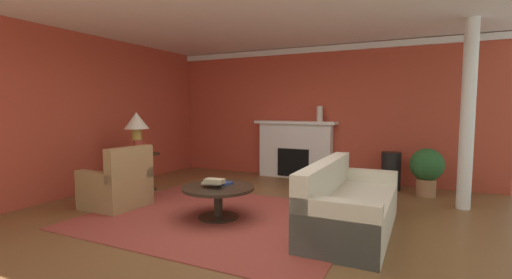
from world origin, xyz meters
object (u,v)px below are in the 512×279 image
at_px(side_table, 138,170).
at_px(potted_plant, 427,168).
at_px(fireplace, 295,151).
at_px(vase_tall_corner, 391,171).
at_px(vase_mantel_right, 320,114).
at_px(sofa, 348,207).
at_px(vase_on_side_table, 139,148).
at_px(coffee_table, 218,195).
at_px(table_lamp, 137,125).
at_px(armchair_near_window, 118,188).

xyz_separation_m(side_table, potted_plant, (4.75, 1.92, 0.09)).
bearing_deg(fireplace, vase_tall_corner, -8.53).
bearing_deg(potted_plant, vase_mantel_right, 166.45).
xyz_separation_m(sofa, vase_tall_corner, (0.26, 2.59, 0.06)).
relative_size(fireplace, vase_tall_corner, 2.55).
xyz_separation_m(side_table, vase_on_side_table, (0.15, -0.12, 0.43)).
distance_m(coffee_table, potted_plant, 3.69).
bearing_deg(table_lamp, sofa, -6.23).
distance_m(fireplace, potted_plant, 2.66).
distance_m(side_table, table_lamp, 0.82).
distance_m(vase_mantel_right, vase_tall_corner, 1.81).
relative_size(coffee_table, potted_plant, 1.20).
height_order(sofa, armchair_near_window, armchair_near_window).
bearing_deg(coffee_table, sofa, 9.84).
height_order(table_lamp, vase_on_side_table, table_lamp).
height_order(fireplace, table_lamp, table_lamp).
height_order(fireplace, sofa, fireplace).
distance_m(armchair_near_window, potted_plant, 5.13).
relative_size(vase_on_side_table, vase_mantel_right, 0.80).
height_order(fireplace, armchair_near_window, fireplace).
relative_size(fireplace, coffee_table, 1.80).
distance_m(table_lamp, vase_tall_corner, 4.76).
bearing_deg(coffee_table, vase_on_side_table, 163.42).
bearing_deg(vase_mantel_right, armchair_near_window, -123.52).
xyz_separation_m(fireplace, sofa, (1.74, -2.89, -0.29)).
bearing_deg(coffee_table, fireplace, 90.35).
height_order(coffee_table, side_table, side_table).
height_order(vase_on_side_table, vase_tall_corner, vase_on_side_table).
bearing_deg(side_table, sofa, -6.23).
relative_size(vase_mantel_right, vase_tall_corner, 0.45).
relative_size(fireplace, sofa, 0.85).
distance_m(vase_tall_corner, potted_plant, 0.66).
distance_m(coffee_table, vase_mantel_right, 3.35).
xyz_separation_m(armchair_near_window, vase_tall_corner, (3.66, 3.09, 0.05)).
bearing_deg(vase_mantel_right, coffee_table, -99.61).
xyz_separation_m(armchair_near_window, table_lamp, (-0.49, 0.93, 0.92)).
xyz_separation_m(vase_on_side_table, vase_tall_corner, (4.00, 2.28, -0.48)).
bearing_deg(vase_mantel_right, sofa, -67.31).
distance_m(fireplace, armchair_near_window, 3.79).
relative_size(armchair_near_window, potted_plant, 1.14).
xyz_separation_m(side_table, table_lamp, (0.00, 0.00, 0.82)).
relative_size(fireplace, table_lamp, 2.40).
xyz_separation_m(table_lamp, vase_mantel_right, (2.70, 2.41, 0.18)).
relative_size(fireplace, side_table, 2.57).
xyz_separation_m(coffee_table, side_table, (-2.17, 0.72, 0.06)).
distance_m(sofa, armchair_near_window, 3.44).
distance_m(side_table, vase_on_side_table, 0.47).
height_order(side_table, table_lamp, table_lamp).
bearing_deg(potted_plant, sofa, -110.18).
bearing_deg(sofa, armchair_near_window, -171.54).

